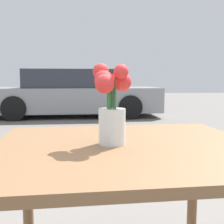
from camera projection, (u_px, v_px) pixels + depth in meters
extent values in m
cube|color=brown|center=(127.00, 148.00, 1.02)|extent=(1.04, 0.94, 0.03)
cylinder|color=brown|center=(28.00, 208.00, 1.37)|extent=(0.05, 0.05, 0.72)
cylinder|color=brown|center=(192.00, 198.00, 1.48)|extent=(0.05, 0.05, 0.72)
cylinder|color=silver|center=(112.00, 126.00, 1.02)|extent=(0.10, 0.10, 0.13)
cylinder|color=silver|center=(112.00, 133.00, 1.02)|extent=(0.09, 0.09, 0.07)
cylinder|color=#337038|center=(114.00, 115.00, 1.01)|extent=(0.01, 0.01, 0.20)
sphere|color=red|center=(122.00, 82.00, 1.00)|extent=(0.07, 0.07, 0.07)
cylinder|color=#337038|center=(114.00, 112.00, 1.02)|extent=(0.01, 0.01, 0.21)
sphere|color=red|center=(118.00, 78.00, 1.03)|extent=(0.05, 0.05, 0.05)
cylinder|color=#337038|center=(112.00, 113.00, 1.02)|extent=(0.01, 0.01, 0.20)
sphere|color=red|center=(111.00, 82.00, 1.04)|extent=(0.05, 0.05, 0.05)
cylinder|color=#337038|center=(108.00, 109.00, 1.02)|extent=(0.01, 0.01, 0.24)
sphere|color=red|center=(101.00, 71.00, 1.02)|extent=(0.06, 0.06, 0.06)
cylinder|color=#337038|center=(110.00, 114.00, 1.01)|extent=(0.01, 0.01, 0.20)
sphere|color=red|center=(104.00, 80.00, 0.97)|extent=(0.07, 0.07, 0.07)
cylinder|color=#337038|center=(109.00, 116.00, 0.99)|extent=(0.01, 0.01, 0.19)
sphere|color=red|center=(105.00, 84.00, 0.95)|extent=(0.07, 0.07, 0.07)
cylinder|color=#337038|center=(115.00, 110.00, 0.99)|extent=(0.01, 0.01, 0.23)
sphere|color=red|center=(121.00, 72.00, 0.96)|extent=(0.05, 0.05, 0.05)
cube|color=gray|center=(74.00, 99.00, 7.66)|extent=(4.67, 2.06, 0.63)
cube|color=#2D333D|center=(74.00, 79.00, 7.59)|extent=(2.62, 1.77, 0.48)
cylinder|color=black|center=(121.00, 102.00, 8.64)|extent=(0.61, 0.22, 0.60)
cylinder|color=black|center=(130.00, 107.00, 7.02)|extent=(0.61, 0.22, 0.60)
cylinder|color=black|center=(27.00, 103.00, 8.33)|extent=(0.61, 0.22, 0.60)
cylinder|color=black|center=(14.00, 108.00, 6.72)|extent=(0.61, 0.22, 0.60)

